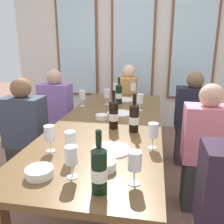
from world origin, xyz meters
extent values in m
plane|color=#855E4B|center=(0.00, 0.00, 0.00)|extent=(12.00, 12.00, 0.00)
cube|color=silver|center=(0.00, 2.14, 1.45)|extent=(4.11, 0.06, 2.90)
cube|color=brown|center=(-0.95, 2.09, 1.45)|extent=(0.72, 0.03, 1.88)
cube|color=silver|center=(-0.95, 2.08, 1.45)|extent=(0.64, 0.01, 1.80)
cube|color=brown|center=(0.00, 2.09, 1.45)|extent=(0.72, 0.03, 1.88)
cube|color=silver|center=(0.00, 2.08, 1.45)|extent=(0.64, 0.01, 1.80)
cube|color=brown|center=(0.95, 2.09, 1.45)|extent=(0.72, 0.03, 1.88)
cube|color=silver|center=(0.95, 2.08, 1.45)|extent=(0.64, 0.01, 1.80)
cube|color=brown|center=(0.00, 0.00, 0.72)|extent=(0.91, 2.38, 0.04)
cube|color=brown|center=(-0.36, 1.09, 0.35)|extent=(0.07, 0.07, 0.70)
cube|color=brown|center=(0.36, 1.09, 0.35)|extent=(0.07, 0.07, 0.70)
cylinder|color=white|center=(0.02, 0.86, 0.74)|extent=(0.26, 0.26, 0.01)
cylinder|color=white|center=(0.12, -0.58, 0.74)|extent=(0.25, 0.25, 0.01)
cylinder|color=white|center=(0.05, 0.27, 0.74)|extent=(0.24, 0.24, 0.01)
cylinder|color=black|center=(-0.02, 0.67, 0.84)|extent=(0.07, 0.07, 0.21)
cone|color=black|center=(-0.02, 0.67, 0.96)|extent=(0.07, 0.07, 0.02)
cylinder|color=black|center=(-0.02, 0.67, 1.01)|extent=(0.03, 0.03, 0.08)
cylinder|color=white|center=(-0.02, 0.67, 0.83)|extent=(0.08, 0.08, 0.06)
cylinder|color=black|center=(0.07, -0.16, 0.85)|extent=(0.08, 0.08, 0.22)
cone|color=black|center=(0.07, -0.16, 0.97)|extent=(0.08, 0.08, 0.02)
cylinder|color=black|center=(0.07, -0.16, 1.02)|extent=(0.03, 0.03, 0.08)
cylinder|color=silver|center=(0.07, -0.16, 0.84)|extent=(0.08, 0.08, 0.06)
cylinder|color=black|center=(0.24, -0.20, 0.84)|extent=(0.07, 0.08, 0.21)
cone|color=black|center=(0.24, -0.20, 0.96)|extent=(0.07, 0.08, 0.02)
cylinder|color=black|center=(0.24, -0.20, 1.01)|extent=(0.03, 0.03, 0.08)
cylinder|color=silver|center=(0.24, -0.20, 0.83)|extent=(0.08, 0.08, 0.06)
cylinder|color=black|center=(0.15, -1.03, 0.84)|extent=(0.08, 0.08, 0.21)
cone|color=black|center=(0.15, -1.03, 0.96)|extent=(0.08, 0.08, 0.02)
cylinder|color=black|center=(0.15, -1.03, 1.01)|extent=(0.03, 0.03, 0.08)
cylinder|color=white|center=(0.15, -1.03, 0.83)|extent=(0.08, 0.08, 0.06)
cylinder|color=white|center=(-0.19, -0.96, 0.76)|extent=(0.15, 0.15, 0.05)
cylinder|color=white|center=(-0.08, 0.07, 0.76)|extent=(0.11, 0.11, 0.04)
cylinder|color=white|center=(0.13, -0.82, 0.77)|extent=(0.13, 0.13, 0.05)
cylinder|color=white|center=(-0.10, -0.73, 0.74)|extent=(0.06, 0.06, 0.00)
cylinder|color=white|center=(-0.10, -0.73, 0.78)|extent=(0.01, 0.01, 0.07)
cylinder|color=white|center=(-0.10, -0.73, 0.87)|extent=(0.07, 0.07, 0.09)
cylinder|color=white|center=(0.39, -0.49, 0.74)|extent=(0.06, 0.06, 0.00)
cylinder|color=white|center=(0.39, -0.49, 0.78)|extent=(0.01, 0.01, 0.07)
cylinder|color=white|center=(0.39, -0.49, 0.87)|extent=(0.07, 0.07, 0.09)
cylinder|color=maroon|center=(0.39, -0.49, 0.83)|extent=(0.06, 0.06, 0.02)
cylinder|color=white|center=(0.11, 1.07, 0.74)|extent=(0.06, 0.06, 0.00)
cylinder|color=white|center=(0.11, 1.07, 0.78)|extent=(0.01, 0.01, 0.07)
cylinder|color=white|center=(0.11, 1.07, 0.87)|extent=(0.07, 0.07, 0.09)
cylinder|color=#590C19|center=(0.11, 1.07, 0.83)|extent=(0.06, 0.06, 0.03)
cylinder|color=white|center=(-0.39, 0.49, 0.74)|extent=(0.06, 0.06, 0.00)
cylinder|color=white|center=(-0.39, 0.49, 0.78)|extent=(0.01, 0.01, 0.07)
cylinder|color=white|center=(-0.39, 0.49, 0.87)|extent=(0.07, 0.07, 0.09)
cylinder|color=#590C19|center=(-0.39, 0.49, 0.83)|extent=(0.06, 0.06, 0.02)
cylinder|color=white|center=(-0.14, 0.62, 0.74)|extent=(0.06, 0.06, 0.00)
cylinder|color=white|center=(-0.14, 0.62, 0.78)|extent=(0.01, 0.01, 0.07)
cylinder|color=white|center=(-0.14, 0.62, 0.87)|extent=(0.07, 0.07, 0.09)
cylinder|color=maroon|center=(-0.14, 0.62, 0.84)|extent=(0.06, 0.06, 0.03)
cylinder|color=white|center=(-0.11, 1.05, 0.74)|extent=(0.06, 0.06, 0.00)
cylinder|color=white|center=(-0.11, 1.05, 0.78)|extent=(0.01, 0.01, 0.07)
cylinder|color=white|center=(-0.11, 1.05, 0.87)|extent=(0.07, 0.07, 0.09)
cylinder|color=white|center=(0.30, -0.94, 0.74)|extent=(0.06, 0.06, 0.00)
cylinder|color=white|center=(0.30, -0.94, 0.78)|extent=(0.01, 0.01, 0.07)
cylinder|color=white|center=(0.30, -0.94, 0.87)|extent=(0.07, 0.07, 0.09)
cylinder|color=white|center=(-0.26, -0.66, 0.74)|extent=(0.06, 0.06, 0.00)
cylinder|color=white|center=(-0.26, -0.66, 0.78)|extent=(0.01, 0.01, 0.07)
cylinder|color=white|center=(-0.26, -0.66, 0.87)|extent=(0.07, 0.07, 0.09)
cylinder|color=beige|center=(-0.26, -0.66, 0.83)|extent=(0.06, 0.06, 0.02)
cylinder|color=white|center=(0.24, 0.42, 0.74)|extent=(0.06, 0.06, 0.00)
cylinder|color=white|center=(0.24, 0.42, 0.78)|extent=(0.01, 0.01, 0.07)
cylinder|color=white|center=(0.24, 0.42, 0.87)|extent=(0.07, 0.07, 0.09)
cylinder|color=maroon|center=(0.24, 0.42, 0.83)|extent=(0.06, 0.06, 0.02)
cylinder|color=white|center=(-0.02, -0.93, 0.74)|extent=(0.06, 0.06, 0.00)
cylinder|color=white|center=(-0.02, -0.93, 0.78)|extent=(0.01, 0.01, 0.07)
cylinder|color=white|center=(-0.02, -0.93, 0.87)|extent=(0.07, 0.07, 0.09)
cylinder|color=beige|center=(-0.02, -0.93, 0.83)|extent=(0.06, 0.06, 0.03)
cube|color=#21223A|center=(-0.83, 0.76, 0.23)|extent=(0.32, 0.24, 0.45)
cube|color=#906ABB|center=(-0.83, 0.76, 0.69)|extent=(0.38, 0.24, 0.48)
sphere|color=tan|center=(-0.83, 0.76, 1.02)|extent=(0.19, 0.19, 0.19)
cube|color=#3A3039|center=(0.83, 0.80, 0.23)|extent=(0.32, 0.24, 0.45)
cube|color=#1F2230|center=(0.83, 0.80, 0.69)|extent=(0.38, 0.24, 0.48)
sphere|color=brown|center=(0.83, 0.80, 1.02)|extent=(0.19, 0.19, 0.19)
cube|color=#2F322E|center=(-0.83, 0.01, 0.23)|extent=(0.32, 0.24, 0.45)
cube|color=#39414F|center=(-0.83, 0.01, 0.69)|extent=(0.38, 0.24, 0.48)
sphere|color=brown|center=(-0.83, 0.01, 1.02)|extent=(0.19, 0.19, 0.19)
cube|color=#303230|center=(0.83, -0.03, 0.23)|extent=(0.32, 0.24, 0.45)
cube|color=pink|center=(0.83, -0.03, 0.69)|extent=(0.38, 0.24, 0.48)
sphere|color=tan|center=(0.83, -0.03, 1.02)|extent=(0.19, 0.19, 0.19)
cube|color=#35332B|center=(0.00, 1.54, 0.23)|extent=(0.24, 0.32, 0.45)
cube|color=#D99453|center=(0.00, 1.54, 0.69)|extent=(0.24, 0.38, 0.48)
sphere|color=beige|center=(0.00, 1.54, 1.02)|extent=(0.19, 0.19, 0.19)
camera|label=1|loc=(0.38, -2.00, 1.42)|focal=38.64mm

